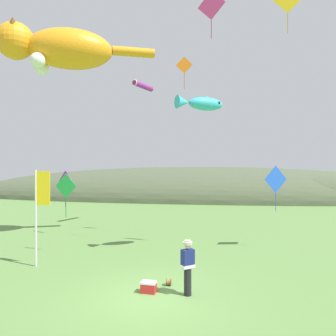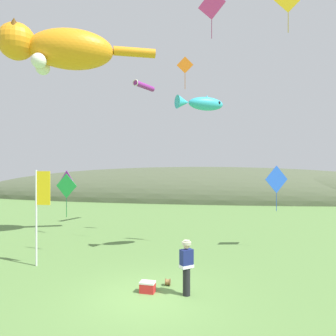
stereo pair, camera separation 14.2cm
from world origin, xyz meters
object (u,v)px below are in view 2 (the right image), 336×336
object	(u,v)px
festival_banner_pole	(40,203)
kite_fish_windsock	(201,103)
kite_spool	(168,282)
kite_giant_cat	(60,49)
kite_diamond_orange	(185,65)
kite_diamond_blue	(277,180)
festival_attendant	(187,266)
kite_diamond_violet	(67,181)
kite_diamond_green	(66,186)
picnic_cooler	(148,287)
kite_tube_streamer	(144,86)
kite_diamond_pink	(212,5)

from	to	relation	value
festival_banner_pole	kite_fish_windsock	bearing A→B (deg)	22.23
kite_spool	kite_giant_cat	xyz separation A→B (m)	(-6.87, 5.69, 10.45)
kite_diamond_orange	kite_diamond_blue	bearing A→B (deg)	-18.85
festival_attendant	kite_diamond_violet	xyz separation A→B (m)	(-7.96, 7.96, 2.27)
kite_spool	festival_banner_pole	world-z (taller)	festival_banner_pole
kite_diamond_violet	kite_diamond_blue	bearing A→B (deg)	-6.87
kite_diamond_orange	festival_banner_pole	bearing A→B (deg)	-132.02
kite_diamond_green	kite_giant_cat	bearing A→B (deg)	122.63
kite_spool	kite_diamond_green	bearing A→B (deg)	148.09
kite_spool	kite_diamond_green	size ratio (longest dim) A/B	0.12
kite_diamond_blue	kite_diamond_green	bearing A→B (deg)	-166.37
kite_fish_windsock	kite_diamond_violet	world-z (taller)	kite_fish_windsock
festival_attendant	kite_giant_cat	xyz separation A→B (m)	(-7.60, 6.45, 9.62)
kite_diamond_violet	festival_attendant	bearing A→B (deg)	-44.97
kite_giant_cat	kite_diamond_violet	world-z (taller)	kite_giant_cat
festival_attendant	kite_spool	distance (m)	1.34
festival_banner_pole	kite_diamond_orange	distance (m)	10.89
kite_diamond_green	kite_spool	bearing A→B (deg)	-31.91
festival_attendant	picnic_cooler	world-z (taller)	festival_attendant
kite_tube_streamer	kite_diamond_pink	distance (m)	7.79
kite_fish_windsock	kite_diamond_blue	size ratio (longest dim) A/B	1.03
kite_spool	kite_tube_streamer	world-z (taller)	kite_tube_streamer
kite_fish_windsock	kite_tube_streamer	size ratio (longest dim) A/B	1.11
picnic_cooler	kite_fish_windsock	distance (m)	8.48
picnic_cooler	kite_tube_streamer	bearing A→B (deg)	103.53
kite_fish_windsock	kite_diamond_orange	world-z (taller)	kite_diamond_orange
kite_diamond_violet	kite_fish_windsock	bearing A→B (deg)	-21.20
kite_spool	festival_banner_pole	bearing A→B (deg)	166.26
kite_tube_streamer	kite_diamond_blue	xyz separation A→B (m)	(7.85, -4.66, -6.08)
kite_fish_windsock	kite_spool	bearing A→B (deg)	-103.01
kite_diamond_violet	kite_diamond_pink	distance (m)	12.47
festival_banner_pole	kite_spool	bearing A→B (deg)	-13.74
kite_spool	kite_diamond_violet	bearing A→B (deg)	135.17
kite_diamond_green	festival_attendant	bearing A→B (deg)	-33.96
kite_giant_cat	kite_diamond_green	bearing A→B (deg)	-57.37
festival_banner_pole	kite_fish_windsock	world-z (taller)	kite_fish_windsock
festival_attendant	kite_spool	world-z (taller)	festival_attendant
festival_attendant	kite_fish_windsock	size ratio (longest dim) A/B	0.76
festival_attendant	kite_giant_cat	bearing A→B (deg)	139.69
kite_fish_windsock	kite_diamond_green	world-z (taller)	kite_fish_windsock
kite_spool	kite_fish_windsock	bearing A→B (deg)	76.99
kite_tube_streamer	festival_banner_pole	bearing A→B (deg)	-104.47
kite_spool	kite_diamond_orange	xyz separation A→B (m)	(-0.15, 7.39, 9.75)
kite_fish_windsock	kite_diamond_green	size ratio (longest dim) A/B	1.13
kite_diamond_pink	kite_diamond_blue	world-z (taller)	kite_diamond_pink
picnic_cooler	kite_diamond_green	xyz separation A→B (m)	(-4.81, 4.07, 3.01)
kite_diamond_violet	festival_banner_pole	bearing A→B (deg)	-74.14
kite_spool	kite_diamond_violet	world-z (taller)	kite_diamond_violet
kite_spool	kite_diamond_blue	xyz separation A→B (m)	(4.61, 5.77, 3.34)
festival_banner_pole	kite_diamond_orange	world-z (taller)	kite_diamond_orange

